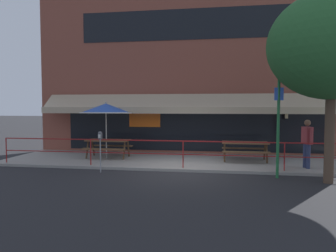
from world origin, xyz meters
name	(u,v)px	position (x,y,z in m)	size (l,w,h in m)	color
ground_plane	(182,172)	(0.00, 0.00, 0.00)	(120.00, 120.00, 0.00)	#232326
patio_deck	(188,161)	(0.00, 2.00, 0.05)	(15.00, 4.00, 0.10)	gray
restaurant_building	(193,64)	(0.00, 4.23, 4.25)	(15.00, 1.60, 8.57)	brown
patio_railing	(183,148)	(0.00, 0.30, 0.80)	(13.84, 0.04, 0.97)	maroon
picnic_table_left	(108,143)	(-3.41, 2.08, 0.71)	(1.80, 1.42, 0.76)	brown
picnic_table_centre	(245,146)	(2.27, 2.07, 0.71)	(1.80, 1.42, 0.76)	brown
patio_umbrella_left	(106,109)	(-3.41, 1.87, 2.18)	(2.14, 2.14, 2.38)	#B7B2A8
pedestrian_walking	(307,141)	(4.32, 0.94, 1.06)	(0.33, 0.60, 1.71)	navy
parking_meter_near	(100,139)	(-2.77, -0.50, 1.15)	(0.15, 0.16, 1.42)	gray
street_sign_pole	(278,118)	(3.10, -0.45, 1.91)	(0.28, 0.09, 3.70)	#1E6033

